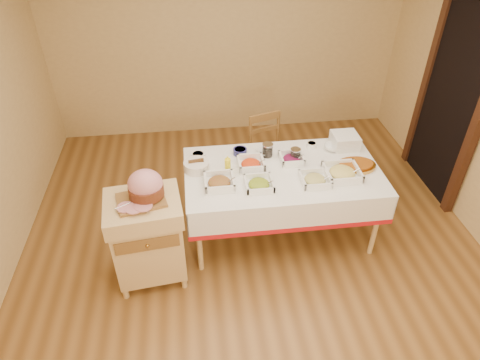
# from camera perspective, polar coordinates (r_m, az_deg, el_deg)

# --- Properties ---
(room_shell) EXTENTS (5.00, 5.00, 5.00)m
(room_shell) POSITION_cam_1_polar(r_m,az_deg,el_deg) (3.40, 2.34, 5.48)
(room_shell) COLOR brown
(room_shell) RESTS_ON ground
(doorway) EXTENTS (0.09, 1.10, 2.20)m
(doorway) POSITION_cam_1_polar(r_m,az_deg,el_deg) (5.03, 26.51, 9.96)
(doorway) COLOR black
(doorway) RESTS_ON ground
(dining_table) EXTENTS (1.82, 1.02, 0.76)m
(dining_table) POSITION_cam_1_polar(r_m,az_deg,el_deg) (4.09, 5.59, -0.55)
(dining_table) COLOR #D8B577
(dining_table) RESTS_ON ground
(butcher_cart) EXTENTS (0.67, 0.57, 0.87)m
(butcher_cart) POSITION_cam_1_polar(r_m,az_deg,el_deg) (3.77, -12.23, -7.22)
(butcher_cart) COLOR #D8B577
(butcher_cart) RESTS_ON ground
(dining_chair) EXTENTS (0.49, 0.48, 0.89)m
(dining_chair) POSITION_cam_1_polar(r_m,az_deg,el_deg) (4.79, 3.88, 3.60)
(dining_chair) COLOR brown
(dining_chair) RESTS_ON ground
(ham_on_board) EXTENTS (0.40, 0.38, 0.26)m
(ham_on_board) POSITION_cam_1_polar(r_m,az_deg,el_deg) (3.48, -12.56, -1.00)
(ham_on_board) COLOR brown
(ham_on_board) RESTS_ON butcher_cart
(serving_dish_a) EXTENTS (0.27, 0.26, 0.12)m
(serving_dish_a) POSITION_cam_1_polar(r_m,az_deg,el_deg) (3.77, -2.78, -0.27)
(serving_dish_a) COLOR white
(serving_dish_a) RESTS_ON dining_table
(serving_dish_b) EXTENTS (0.25, 0.25, 0.10)m
(serving_dish_b) POSITION_cam_1_polar(r_m,az_deg,el_deg) (3.75, 2.55, -0.54)
(serving_dish_b) COLOR white
(serving_dish_b) RESTS_ON dining_table
(serving_dish_c) EXTENTS (0.25, 0.25, 0.10)m
(serving_dish_c) POSITION_cam_1_polar(r_m,az_deg,el_deg) (3.86, 9.98, 0.07)
(serving_dish_c) COLOR white
(serving_dish_c) RESTS_ON dining_table
(serving_dish_d) EXTENTS (0.31, 0.31, 0.12)m
(serving_dish_d) POSITION_cam_1_polar(r_m,az_deg,el_deg) (3.99, 13.47, 0.99)
(serving_dish_d) COLOR white
(serving_dish_d) RESTS_ON dining_table
(serving_dish_e) EXTENTS (0.25, 0.24, 0.12)m
(serving_dish_e) POSITION_cam_1_polar(r_m,az_deg,el_deg) (4.00, 1.47, 2.19)
(serving_dish_e) COLOR white
(serving_dish_e) RESTS_ON dining_table
(serving_dish_f) EXTENTS (0.23, 0.22, 0.11)m
(serving_dish_f) POSITION_cam_1_polar(r_m,az_deg,el_deg) (4.11, 6.89, 2.85)
(serving_dish_f) COLOR white
(serving_dish_f) RESTS_ON dining_table
(small_bowl_left) EXTENTS (0.13, 0.13, 0.06)m
(small_bowl_left) POSITION_cam_1_polar(r_m,az_deg,el_deg) (4.13, -5.60, 3.22)
(small_bowl_left) COLOR white
(small_bowl_left) RESTS_ON dining_table
(small_bowl_mid) EXTENTS (0.14, 0.14, 0.06)m
(small_bowl_mid) POSITION_cam_1_polar(r_m,az_deg,el_deg) (4.19, 0.01, 3.87)
(small_bowl_mid) COLOR navy
(small_bowl_mid) RESTS_ON dining_table
(small_bowl_right) EXTENTS (0.10, 0.10, 0.05)m
(small_bowl_right) POSITION_cam_1_polar(r_m,az_deg,el_deg) (4.36, 9.53, 4.66)
(small_bowl_right) COLOR white
(small_bowl_right) RESTS_ON dining_table
(bowl_white_imported) EXTENTS (0.18, 0.18, 0.04)m
(bowl_white_imported) POSITION_cam_1_polar(r_m,az_deg,el_deg) (4.20, 3.18, 3.72)
(bowl_white_imported) COLOR white
(bowl_white_imported) RESTS_ON dining_table
(bowl_small_imported) EXTENTS (0.22, 0.22, 0.05)m
(bowl_small_imported) POSITION_cam_1_polar(r_m,az_deg,el_deg) (4.36, 12.24, 4.28)
(bowl_small_imported) COLOR white
(bowl_small_imported) RESTS_ON dining_table
(preserve_jar_left) EXTENTS (0.11, 0.11, 0.14)m
(preserve_jar_left) POSITION_cam_1_polar(r_m,az_deg,el_deg) (4.15, 3.69, 3.93)
(preserve_jar_left) COLOR silver
(preserve_jar_left) RESTS_ON dining_table
(preserve_jar_right) EXTENTS (0.10, 0.10, 0.13)m
(preserve_jar_right) POSITION_cam_1_polar(r_m,az_deg,el_deg) (4.12, 7.37, 3.30)
(preserve_jar_right) COLOR silver
(preserve_jar_right) RESTS_ON dining_table
(mustard_bottle) EXTENTS (0.06, 0.06, 0.17)m
(mustard_bottle) POSITION_cam_1_polar(r_m,az_deg,el_deg) (3.92, -1.65, 2.05)
(mustard_bottle) COLOR yellow
(mustard_bottle) RESTS_ON dining_table
(bread_basket) EXTENTS (0.24, 0.24, 0.10)m
(bread_basket) POSITION_cam_1_polar(r_m,az_deg,el_deg) (3.98, -5.83, 1.90)
(bread_basket) COLOR white
(bread_basket) RESTS_ON dining_table
(plate_stack) EXTENTS (0.25, 0.25, 0.14)m
(plate_stack) POSITION_cam_1_polar(r_m,az_deg,el_deg) (4.41, 13.79, 5.13)
(plate_stack) COLOR white
(plate_stack) RESTS_ON dining_table
(brass_platter) EXTENTS (0.38, 0.27, 0.05)m
(brass_platter) POSITION_cam_1_polar(r_m,az_deg,el_deg) (4.15, 15.20, 1.92)
(brass_platter) COLOR #B68533
(brass_platter) RESTS_ON dining_table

